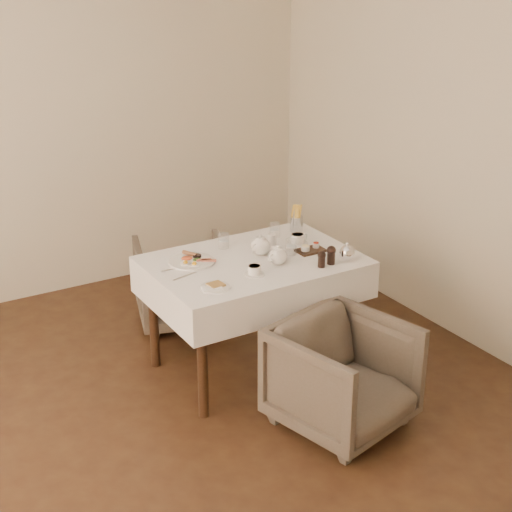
{
  "coord_description": "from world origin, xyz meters",
  "views": [
    {
      "loc": [
        -1.48,
        -3.16,
        2.6
      ],
      "look_at": [
        0.76,
        0.58,
        0.82
      ],
      "focal_mm": 55.0,
      "sensor_mm": 36.0,
      "label": 1
    }
  ],
  "objects": [
    {
      "name": "table",
      "position": [
        0.8,
        0.68,
        0.64
      ],
      "size": [
        1.28,
        0.88,
        0.75
      ],
      "color": "black",
      "rests_on": "ground"
    },
    {
      "name": "armchair_near",
      "position": [
        0.9,
        -0.14,
        0.31
      ],
      "size": [
        0.82,
        0.83,
        0.63
      ],
      "primitive_type": "imported",
      "rotation": [
        0.0,
        0.0,
        0.24
      ],
      "color": "#4F463A",
      "rests_on": "ground"
    },
    {
      "name": "armchair_far",
      "position": [
        0.71,
        1.52,
        0.3
      ],
      "size": [
        0.81,
        0.82,
        0.6
      ],
      "primitive_type": "imported",
      "rotation": [
        0.0,
        0.0,
        2.84
      ],
      "color": "#4F463A",
      "rests_on": "ground"
    },
    {
      "name": "breakfast_plate",
      "position": [
        0.46,
        0.84,
        0.76
      ],
      "size": [
        0.28,
        0.28,
        0.04
      ],
      "rotation": [
        0.0,
        0.0,
        0.02
      ],
      "color": "white",
      "rests_on": "table"
    },
    {
      "name": "side_plate",
      "position": [
        0.39,
        0.42,
        0.76
      ],
      "size": [
        0.18,
        0.17,
        0.02
      ],
      "rotation": [
        0.0,
        0.0,
        -0.11
      ],
      "color": "white",
      "rests_on": "table"
    },
    {
      "name": "teapot_centre",
      "position": [
        0.88,
        0.72,
        0.82
      ],
      "size": [
        0.21,
        0.19,
        0.14
      ],
      "primitive_type": null,
      "rotation": [
        0.0,
        0.0,
        0.42
      ],
      "color": "white",
      "rests_on": "table"
    },
    {
      "name": "teapot_front",
      "position": [
        0.89,
        0.53,
        0.82
      ],
      "size": [
        0.19,
        0.17,
        0.13
      ],
      "primitive_type": null,
      "rotation": [
        0.0,
        0.0,
        0.33
      ],
      "color": "white",
      "rests_on": "table"
    },
    {
      "name": "creamer",
      "position": [
        1.03,
        0.84,
        0.79
      ],
      "size": [
        0.07,
        0.07,
        0.07
      ],
      "primitive_type": "cylinder",
      "rotation": [
        0.0,
        0.0,
        0.34
      ],
      "color": "white",
      "rests_on": "table"
    },
    {
      "name": "teacup_near",
      "position": [
        0.68,
        0.47,
        0.78
      ],
      "size": [
        0.12,
        0.12,
        0.06
      ],
      "rotation": [
        0.0,
        0.0,
        0.31
      ],
      "color": "white",
      "rests_on": "table"
    },
    {
      "name": "teacup_far",
      "position": [
        1.18,
        0.76,
        0.79
      ],
      "size": [
        0.14,
        0.14,
        0.07
      ],
      "rotation": [
        0.0,
        0.0,
        -0.13
      ],
      "color": "white",
      "rests_on": "table"
    },
    {
      "name": "glass_left",
      "position": [
        0.74,
        0.94,
        0.8
      ],
      "size": [
        0.09,
        0.09,
        0.1
      ],
      "primitive_type": "cylinder",
      "rotation": [
        0.0,
        0.0,
        -0.28
      ],
      "color": "silver",
      "rests_on": "table"
    },
    {
      "name": "glass_mid",
      "position": [
        1.05,
        0.63,
        0.8
      ],
      "size": [
        0.07,
        0.07,
        0.1
      ],
      "primitive_type": "cylinder",
      "rotation": [
        0.0,
        0.0,
        -0.03
      ],
      "color": "silver",
      "rests_on": "table"
    },
    {
      "name": "glass_right",
      "position": [
        1.12,
        0.95,
        0.8
      ],
      "size": [
        0.09,
        0.09,
        0.1
      ],
      "primitive_type": "cylinder",
      "rotation": [
        0.0,
        0.0,
        -0.37
      ],
      "color": "silver",
      "rests_on": "table"
    },
    {
      "name": "condiment_board",
      "position": [
        1.18,
        0.61,
        0.77
      ],
      "size": [
        0.18,
        0.12,
        0.05
      ],
      "rotation": [
        0.0,
        0.0,
        0.0
      ],
      "color": "black",
      "rests_on": "table"
    },
    {
      "name": "pepper_mill_left",
      "position": [
        1.09,
        0.37,
        0.81
      ],
      "size": [
        0.07,
        0.07,
        0.1
      ],
      "primitive_type": null,
      "rotation": [
        0.0,
        0.0,
        -0.42
      ],
      "color": "black",
      "rests_on": "table"
    },
    {
      "name": "pepper_mill_right",
      "position": [
        1.17,
        0.38,
        0.81
      ],
      "size": [
        0.07,
        0.07,
        0.12
      ],
      "primitive_type": null,
      "rotation": [
        0.0,
        0.0,
        -0.34
      ],
      "color": "black",
      "rests_on": "table"
    },
    {
      "name": "silver_pot",
      "position": [
        1.28,
        0.37,
        0.82
      ],
      "size": [
        0.13,
        0.11,
        0.12
      ],
      "primitive_type": null,
      "rotation": [
        0.0,
        0.0,
        0.19
      ],
      "color": "white",
      "rests_on": "table"
    },
    {
      "name": "fries_cup",
      "position": [
        1.31,
        0.97,
        0.84
      ],
      "size": [
        0.09,
        0.09,
        0.19
      ],
      "rotation": [
        0.0,
        0.0,
        0.14
      ],
      "color": "silver",
      "rests_on": "table"
    },
    {
      "name": "cutlery_fork",
      "position": [
        0.33,
        0.79,
        0.76
      ],
      "size": [
        0.2,
        0.02,
        0.0
      ],
      "primitive_type": "cube",
      "rotation": [
        0.0,
        0.0,
        1.56
      ],
      "color": "silver",
      "rests_on": "table"
    },
    {
      "name": "cutlery_knife",
      "position": [
        0.32,
        0.66,
        0.76
      ],
      "size": [
        0.18,
        0.06,
        0.0
      ],
      "primitive_type": "cube",
      "rotation": [
        0.0,
        0.0,
        1.82
      ],
      "color": "silver",
      "rests_on": "table"
    }
  ]
}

